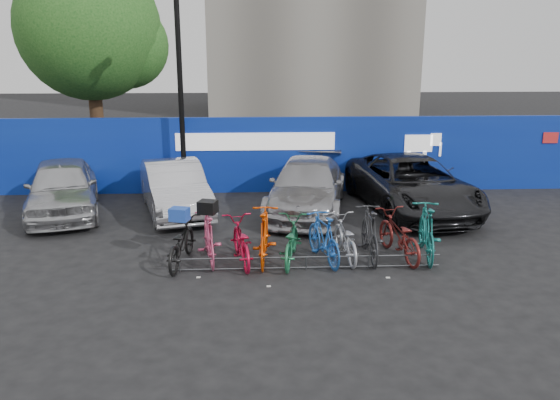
{
  "coord_description": "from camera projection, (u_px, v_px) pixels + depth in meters",
  "views": [
    {
      "loc": [
        -1.05,
        -11.11,
        4.38
      ],
      "look_at": [
        -0.42,
        2.0,
        0.8
      ],
      "focal_mm": 35.0,
      "sensor_mm": 36.0,
      "label": 1
    }
  ],
  "objects": [
    {
      "name": "bike_0",
      "position": [
        181.0,
        242.0,
        11.5
      ],
      "size": [
        0.89,
        1.93,
        0.98
      ],
      "primitive_type": "imported",
      "rotation": [
        0.0,
        0.0,
        3.01
      ],
      "color": "black",
      "rests_on": "ground"
    },
    {
      "name": "bike_7",
      "position": [
        370.0,
        233.0,
        11.82
      ],
      "size": [
        0.6,
        1.92,
        1.15
      ],
      "primitive_type": "imported",
      "rotation": [
        0.0,
        0.0,
        3.11
      ],
      "color": "#2A2A2D",
      "rests_on": "ground"
    },
    {
      "name": "car_0",
      "position": [
        63.0,
        187.0,
        15.02
      ],
      "size": [
        2.96,
        4.82,
        1.53
      ],
      "primitive_type": "imported",
      "rotation": [
        0.0,
        0.0,
        0.27
      ],
      "color": "#ABACB0",
      "rests_on": "ground"
    },
    {
      "name": "lamppost",
      "position": [
        181.0,
        90.0,
        16.1
      ],
      "size": [
        0.25,
        0.5,
        6.11
      ],
      "color": "black",
      "rests_on": "ground"
    },
    {
      "name": "ground",
      "position": [
        304.0,
        259.0,
        11.91
      ],
      "size": [
        100.0,
        100.0,
        0.0
      ],
      "primitive_type": "plane",
      "color": "black",
      "rests_on": "ground"
    },
    {
      "name": "bike_9",
      "position": [
        427.0,
        231.0,
        11.85
      ],
      "size": [
        0.88,
        2.07,
        1.21
      ],
      "primitive_type": "imported",
      "rotation": [
        0.0,
        0.0,
        2.98
      ],
      "color": "#166C66",
      "rests_on": "ground"
    },
    {
      "name": "car_3",
      "position": [
        411.0,
        184.0,
        15.41
      ],
      "size": [
        3.16,
        5.75,
        1.52
      ],
      "primitive_type": "imported",
      "rotation": [
        0.0,
        0.0,
        0.12
      ],
      "color": "black",
      "rests_on": "ground"
    },
    {
      "name": "bike_rack",
      "position": [
        306.0,
        262.0,
        11.29
      ],
      "size": [
        5.6,
        0.03,
        0.3
      ],
      "color": "#595B60",
      "rests_on": "ground"
    },
    {
      "name": "bike_3",
      "position": [
        264.0,
        236.0,
        11.64
      ],
      "size": [
        0.7,
        1.98,
        1.17
      ],
      "primitive_type": "imported",
      "rotation": [
        0.0,
        0.0,
        3.06
      ],
      "color": "#E04204",
      "rests_on": "ground"
    },
    {
      "name": "bike_5",
      "position": [
        324.0,
        238.0,
        11.65
      ],
      "size": [
        0.93,
        1.84,
        1.07
      ],
      "primitive_type": "imported",
      "rotation": [
        0.0,
        0.0,
        3.4
      ],
      "color": "blue",
      "rests_on": "ground"
    },
    {
      "name": "car_2",
      "position": [
        307.0,
        186.0,
        15.32
      ],
      "size": [
        2.93,
        5.23,
        1.43
      ],
      "primitive_type": "imported",
      "rotation": [
        0.0,
        0.0,
        -0.2
      ],
      "color": "#98989D",
      "rests_on": "ground"
    },
    {
      "name": "tree",
      "position": [
        96.0,
        32.0,
        19.95
      ],
      "size": [
        5.4,
        5.2,
        7.8
      ],
      "color": "#382314",
      "rests_on": "ground"
    },
    {
      "name": "bike_1",
      "position": [
        209.0,
        237.0,
        11.67
      ],
      "size": [
        0.81,
        1.86,
        1.08
      ],
      "primitive_type": "imported",
      "rotation": [
        0.0,
        0.0,
        3.32
      ],
      "color": "#D54974",
      "rests_on": "ground"
    },
    {
      "name": "bike_4",
      "position": [
        290.0,
        241.0,
        11.62
      ],
      "size": [
        0.95,
        1.91,
        0.96
      ],
      "primitive_type": "imported",
      "rotation": [
        0.0,
        0.0,
        2.96
      ],
      "color": "#1F7044",
      "rests_on": "ground"
    },
    {
      "name": "bike_8",
      "position": [
        398.0,
        235.0,
        11.88
      ],
      "size": [
        1.05,
        2.04,
        1.02
      ],
      "primitive_type": "imported",
      "rotation": [
        0.0,
        0.0,
        3.34
      ],
      "color": "maroon",
      "rests_on": "ground"
    },
    {
      "name": "car_1",
      "position": [
        174.0,
        188.0,
        15.18
      ],
      "size": [
        2.66,
        4.57,
        1.43
      ],
      "primitive_type": "imported",
      "rotation": [
        0.0,
        0.0,
        0.28
      ],
      "color": "#BABAC0",
      "rests_on": "ground"
    },
    {
      "name": "hoarding",
      "position": [
        287.0,
        155.0,
        17.37
      ],
      "size": [
        22.0,
        0.18,
        2.4
      ],
      "color": "navy",
      "rests_on": "ground"
    },
    {
      "name": "bike_2",
      "position": [
        241.0,
        242.0,
        11.58
      ],
      "size": [
        0.97,
        1.91,
        0.96
      ],
      "primitive_type": "imported",
      "rotation": [
        0.0,
        0.0,
        3.33
      ],
      "color": "#BE0C30",
      "rests_on": "ground"
    },
    {
      "name": "cargo_crate",
      "position": [
        179.0,
        214.0,
        11.34
      ],
      "size": [
        0.44,
        0.38,
        0.27
      ],
      "primitive_type": "cube",
      "rotation": [
        0.0,
        0.0,
        -0.28
      ],
      "color": "#2148B6",
      "rests_on": "bike_0"
    },
    {
      "name": "cargo_topcase",
      "position": [
        208.0,
        207.0,
        11.49
      ],
      "size": [
        0.45,
        0.42,
        0.27
      ],
      "primitive_type": "cube",
      "rotation": [
        0.0,
        0.0,
        -0.31
      ],
      "color": "black",
      "rests_on": "bike_1"
    },
    {
      "name": "bike_6",
      "position": [
        345.0,
        238.0,
        11.84
      ],
      "size": [
        0.78,
        1.81,
        0.92
      ],
      "primitive_type": "imported",
      "rotation": [
        0.0,
        0.0,
        3.24
      ],
      "color": "#A4A5AC",
      "rests_on": "ground"
    }
  ]
}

